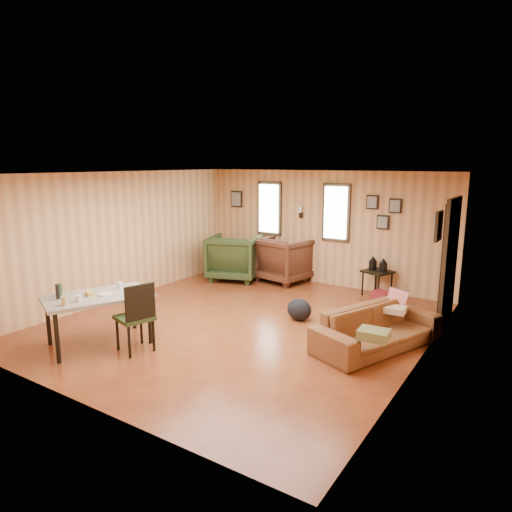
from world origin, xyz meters
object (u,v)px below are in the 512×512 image
Objects in this scene: sofa at (378,322)px; recliner_green at (235,255)px; end_table at (261,259)px; dining_table at (97,300)px; recliner_brown at (285,257)px; side_table at (378,270)px.

recliner_green is at bearing 84.54° from sofa.
dining_table is (0.24, -4.72, 0.28)m from end_table.
sofa is 1.83× the size of recliner_brown.
sofa is 3.97m from dining_table.
sofa is at bearing -36.44° from end_table.
recliner_brown reaches higher than side_table.
recliner_brown is 1.11m from recliner_green.
recliner_brown reaches higher than dining_table.
dining_table is (0.52, -4.08, 0.12)m from recliner_green.
recliner_green is 3.12m from side_table.
recliner_green reaches higher than side_table.
sofa is 3.82m from recliner_brown.
dining_table is (-3.39, -2.04, 0.28)m from sofa.
recliner_green is 4.12m from dining_table.
recliner_brown is 0.78m from end_table.
sofa is 1.18× the size of dining_table.
recliner_green is 1.40× the size of side_table.
side_table is at bearing 40.51° from sofa.
end_table is at bearing -132.62° from recliner_green.
side_table reaches higher than sofa.
recliner_brown reaches higher than sofa.
dining_table is (-0.50, -4.53, 0.13)m from recliner_brown.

